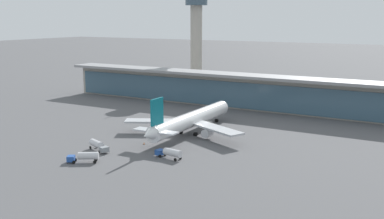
% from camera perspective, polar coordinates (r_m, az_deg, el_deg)
% --- Properties ---
extents(ground_plane, '(1200.00, 1200.00, 0.00)m').
position_cam_1_polar(ground_plane, '(154.55, -2.97, -3.61)').
color(ground_plane, '#515154').
extents(airliner_on_stand, '(45.01, 58.44, 15.58)m').
position_cam_1_polar(airliner_on_stand, '(159.79, -0.22, -1.29)').
color(airliner_on_stand, white).
rests_on(airliner_on_stand, ground).
extents(service_truck_near_nose_blue, '(8.44, 6.56, 2.95)m').
position_cam_1_polar(service_truck_near_nose_blue, '(132.91, -12.98, -5.60)').
color(service_truck_near_nose_blue, '#234C9E').
rests_on(service_truck_near_nose_blue, ground).
extents(service_truck_under_wing_grey, '(8.84, 5.17, 2.95)m').
position_cam_1_polar(service_truck_under_wing_grey, '(143.56, -11.39, -4.28)').
color(service_truck_under_wing_grey, gray).
rests_on(service_truck_under_wing_grey, ground).
extents(service_truck_mid_apron_blue, '(8.82, 3.50, 2.95)m').
position_cam_1_polar(service_truck_mid_apron_blue, '(133.22, -2.73, -5.28)').
color(service_truck_mid_apron_blue, '#234C9E').
rests_on(service_truck_mid_apron_blue, ground).
extents(terminal_building, '(183.60, 12.80, 15.20)m').
position_cam_1_polar(terminal_building, '(206.09, 6.29, 2.32)').
color(terminal_building, '#9E998E').
rests_on(terminal_building, ground).
extents(control_tower, '(12.00, 12.00, 58.14)m').
position_cam_1_polar(control_tower, '(258.48, 0.53, 9.52)').
color(control_tower, '#9E998E').
rests_on(control_tower, ground).
extents(safety_cone_alpha, '(0.62, 0.62, 0.70)m').
position_cam_1_polar(safety_cone_alpha, '(148.61, -5.88, -4.14)').
color(safety_cone_alpha, orange).
rests_on(safety_cone_alpha, ground).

